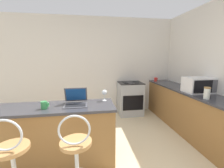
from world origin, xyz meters
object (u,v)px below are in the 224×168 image
object	(u,v)px
laptop	(76,100)
mug_green	(44,105)
wine_glass_tall	(104,93)
storage_jar	(207,93)
bar_stool_near	(13,165)
stove_range	(130,98)
bar_stool_far	(77,159)
mug_red	(156,79)
microwave	(199,85)

from	to	relation	value
laptop	mug_green	distance (m)	0.41
wine_glass_tall	storage_jar	bearing A→B (deg)	-5.79
bar_stool_near	stove_range	xyz separation A→B (m)	(1.90, 2.33, -0.03)
bar_stool_far	wine_glass_tall	size ratio (longest dim) A/B	5.84
bar_stool_near	stove_range	size ratio (longest dim) A/B	1.12
bar_stool_near	bar_stool_far	size ratio (longest dim) A/B	1.00
wine_glass_tall	mug_red	xyz separation A→B (m)	(1.64, 1.69, -0.07)
laptop	storage_jar	bearing A→B (deg)	-1.09
bar_stool_near	bar_stool_far	distance (m)	0.63
stove_range	mug_green	world-z (taller)	mug_green
microwave	mug_red	size ratio (longest dim) A/B	5.21
laptop	microwave	distance (m)	2.30
bar_stool_near	microwave	bearing A→B (deg)	19.59
storage_jar	mug_red	size ratio (longest dim) A/B	1.93
bar_stool_near	mug_red	size ratio (longest dim) A/B	9.92
bar_stool_far	bar_stool_near	bearing A→B (deg)	180.00
bar_stool_near	mug_red	bearing A→B (deg)	42.54
stove_range	wine_glass_tall	world-z (taller)	wine_glass_tall
microwave	stove_range	size ratio (longest dim) A/B	0.59
laptop	mug_red	world-z (taller)	laptop
mug_green	mug_red	xyz separation A→B (m)	(2.47, 1.94, 0.00)
mug_green	wine_glass_tall	bearing A→B (deg)	16.93
laptop	mug_red	bearing A→B (deg)	41.31
bar_stool_far	microwave	xyz separation A→B (m)	(2.23, 1.02, 0.56)
microwave	mug_green	xyz separation A→B (m)	(-2.66, -0.51, -0.10)
bar_stool_near	wine_glass_tall	size ratio (longest dim) A/B	5.84
mug_green	storage_jar	distance (m)	2.47
mug_red	stove_range	bearing A→B (deg)	-171.19
microwave	mug_green	bearing A→B (deg)	-169.09
storage_jar	mug_red	bearing A→B (deg)	90.15
laptop	wine_glass_tall	world-z (taller)	laptop
bar_stool_near	bar_stool_far	world-z (taller)	same
mug_green	wine_glass_tall	size ratio (longest dim) A/B	0.58
microwave	storage_jar	size ratio (longest dim) A/B	2.71
bar_stool_near	mug_green	world-z (taller)	bar_stool_near
mug_green	storage_jar	world-z (taller)	storage_jar
storage_jar	mug_green	bearing A→B (deg)	-178.08
laptop	stove_range	distance (m)	2.20
storage_jar	mug_red	world-z (taller)	storage_jar
bar_stool_far	storage_jar	xyz separation A→B (m)	(2.04, 0.59, 0.51)
stove_range	storage_jar	bearing A→B (deg)	-65.98
laptop	stove_range	bearing A→B (deg)	52.59
bar_stool_far	wine_glass_tall	bearing A→B (deg)	62.64
mug_red	bar_stool_far	bearing A→B (deg)	-129.73
wine_glass_tall	storage_jar	xyz separation A→B (m)	(1.65, -0.17, -0.03)
bar_stool_near	bar_stool_far	bearing A→B (deg)	0.00
microwave	storage_jar	bearing A→B (deg)	-114.10
laptop	mug_green	size ratio (longest dim) A/B	3.25
mug_green	mug_red	bearing A→B (deg)	38.23
stove_range	bar_stool_near	bearing A→B (deg)	-129.17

